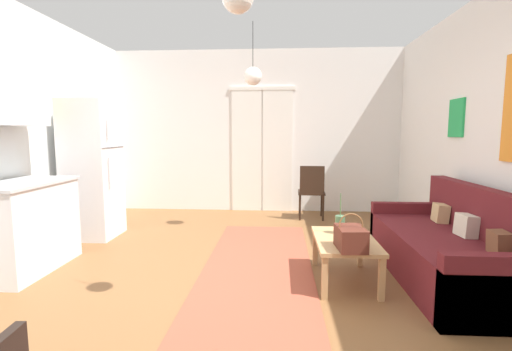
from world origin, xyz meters
The scene contains 11 objects.
ground_plane centered at (0.00, 0.00, -0.05)m, with size 5.53×7.21×0.10m, color brown.
wall_back centered at (0.00, 3.35, 1.39)m, with size 5.13×0.13×2.80m.
area_rug centered at (0.19, 0.36, 0.01)m, with size 1.10×3.53×0.01m, color #9E4733.
couch centered at (2.00, 0.33, 0.28)m, with size 0.83×1.95×0.88m.
coffee_table centered at (1.01, 0.25, 0.35)m, with size 0.54×0.87×0.40m.
bamboo_vase centered at (0.99, 0.42, 0.49)m, with size 0.09×0.09×0.40m.
handbag centered at (1.00, -0.06, 0.50)m, with size 0.24×0.33×0.31m.
refrigerator centered at (-2.05, 1.53, 0.90)m, with size 0.61×0.63×1.80m.
kitchen_counter centered at (-2.15, 0.31, 0.77)m, with size 0.58×1.05×2.01m.
accent_chair centered at (0.92, 2.68, 0.48)m, with size 0.44×0.42×0.86m.
pendant_lamp_far centered at (0.05, 1.78, 2.11)m, with size 0.24×0.24×0.81m.
Camera 1 is at (0.40, -3.04, 1.37)m, focal length 25.39 mm.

